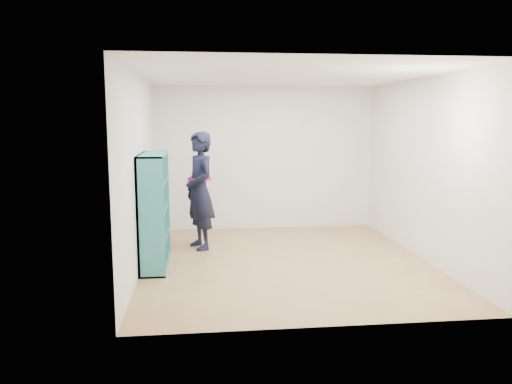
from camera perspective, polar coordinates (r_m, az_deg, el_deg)
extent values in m
plane|color=#966A44|center=(7.18, 3.40, -7.96)|extent=(4.50, 4.50, 0.00)
plane|color=white|center=(6.91, 3.60, 13.20)|extent=(4.50, 4.50, 0.00)
cube|color=silver|center=(6.87, -13.18, 2.16)|extent=(0.02, 4.50, 2.60)
cube|color=silver|center=(7.53, 18.67, 2.48)|extent=(0.02, 4.50, 2.60)
cube|color=silver|center=(9.14, 1.04, 3.90)|extent=(4.00, 0.02, 2.60)
cube|color=silver|center=(4.74, 8.22, -0.45)|extent=(4.00, 0.02, 2.60)
cube|color=teal|center=(6.40, -11.97, -3.00)|extent=(0.34, 0.02, 1.55)
cube|color=teal|center=(7.51, -11.17, -1.28)|extent=(0.34, 0.02, 1.55)
cube|color=teal|center=(7.13, -11.35, -8.12)|extent=(0.34, 1.17, 0.02)
cube|color=teal|center=(6.86, -11.72, 4.22)|extent=(0.34, 1.17, 0.02)
cube|color=teal|center=(6.97, -12.83, -2.09)|extent=(0.02, 1.17, 1.55)
cube|color=teal|center=(6.77, -11.67, -2.36)|extent=(0.32, 0.02, 1.51)
cube|color=teal|center=(7.14, -11.41, -1.80)|extent=(0.32, 0.02, 1.51)
cube|color=teal|center=(7.03, -11.44, -5.09)|extent=(0.32, 1.12, 0.02)
cube|color=teal|center=(6.95, -11.54, -2.07)|extent=(0.32, 1.12, 0.02)
cube|color=teal|center=(6.90, -11.63, 1.00)|extent=(0.32, 1.12, 0.02)
cube|color=beige|center=(6.75, -11.47, -8.62)|extent=(0.21, 0.14, 0.05)
cube|color=black|center=(6.58, -11.54, -4.84)|extent=(0.17, 0.16, 0.24)
cube|color=maroon|center=(6.50, -11.64, -1.46)|extent=(0.17, 0.16, 0.28)
cube|color=silver|center=(6.51, -11.76, 1.04)|extent=(0.21, 0.14, 0.08)
cube|color=navy|center=(7.04, -11.18, -7.30)|extent=(0.17, 0.16, 0.20)
cube|color=brown|center=(6.94, -11.28, -4.03)|extent=(0.17, 0.16, 0.27)
cube|color=#BFB28C|center=(6.94, -11.39, -1.76)|extent=(0.21, 0.14, 0.05)
cube|color=#26594C|center=(6.82, -11.45, 1.90)|extent=(0.17, 0.16, 0.21)
cube|color=beige|center=(7.40, -10.96, -6.42)|extent=(0.17, 0.16, 0.22)
cube|color=black|center=(7.38, -11.07, -4.13)|extent=(0.21, 0.14, 0.05)
cube|color=maroon|center=(7.24, -11.12, -0.71)|extent=(0.17, 0.16, 0.21)
cube|color=silver|center=(7.19, -11.21, 2.54)|extent=(0.17, 0.16, 0.28)
imported|color=black|center=(7.76, -6.45, 0.14)|extent=(0.65, 0.78, 1.82)
torus|color=#9F0C59|center=(7.74, -6.48, 1.50)|extent=(0.49, 0.49, 0.04)
cube|color=silver|center=(7.77, -7.78, 1.02)|extent=(0.06, 0.08, 0.13)
cube|color=black|center=(7.77, -7.78, 1.02)|extent=(0.06, 0.07, 0.12)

